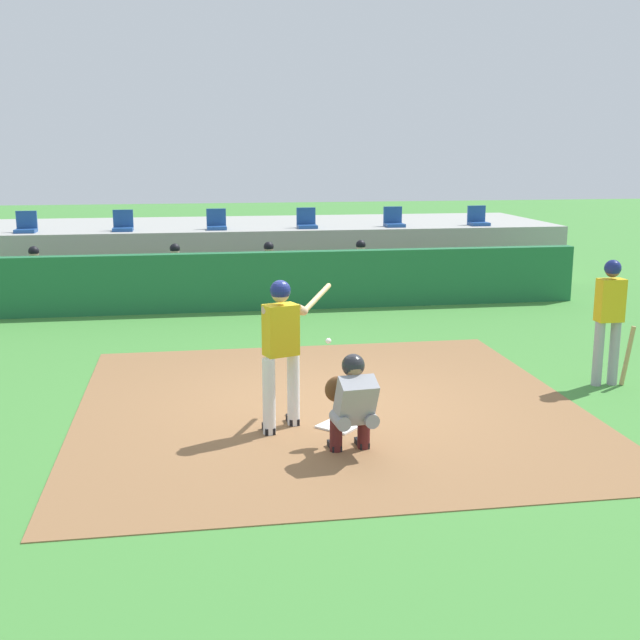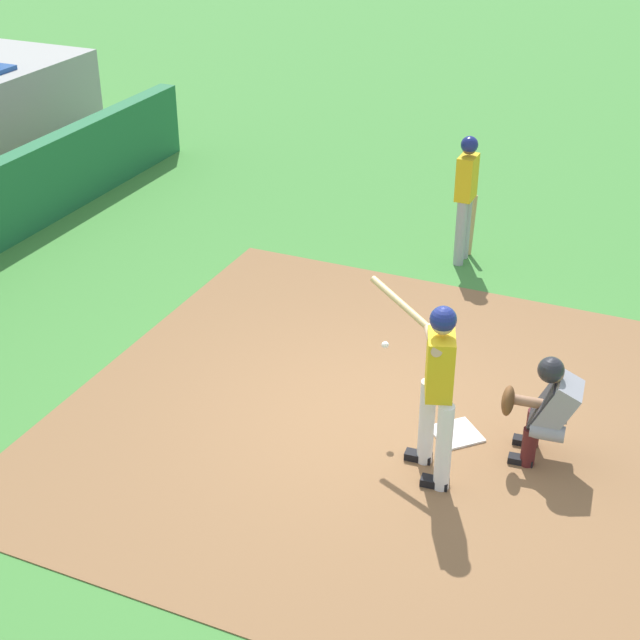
# 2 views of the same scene
# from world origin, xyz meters

# --- Properties ---
(ground_plane) EXTENTS (80.00, 80.00, 0.00)m
(ground_plane) POSITION_xyz_m (0.00, 0.00, 0.00)
(ground_plane) COLOR #428438
(dirt_infield) EXTENTS (6.40, 6.40, 0.01)m
(dirt_infield) POSITION_xyz_m (0.00, 0.00, 0.01)
(dirt_infield) COLOR olive
(dirt_infield) RESTS_ON ground
(home_plate) EXTENTS (0.62, 0.62, 0.02)m
(home_plate) POSITION_xyz_m (0.00, -0.80, 0.02)
(home_plate) COLOR white
(home_plate) RESTS_ON dirt_infield
(batter_at_plate) EXTENTS (0.99, 1.15, 1.80)m
(batter_at_plate) POSITION_xyz_m (-0.68, -0.75, 1.04)
(batter_at_plate) COLOR silver
(batter_at_plate) RESTS_ON ground
(catcher_crouched) EXTENTS (0.52, 2.01, 1.13)m
(catcher_crouched) POSITION_xyz_m (-0.03, -1.64, 0.61)
(catcher_crouched) COLOR gray
(catcher_crouched) RESTS_ON ground
(on_deck_batter) EXTENTS (0.58, 0.23, 1.79)m
(on_deck_batter) POSITION_xyz_m (4.03, 0.33, 1.02)
(on_deck_batter) COLOR #99999E
(on_deck_batter) RESTS_ON ground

